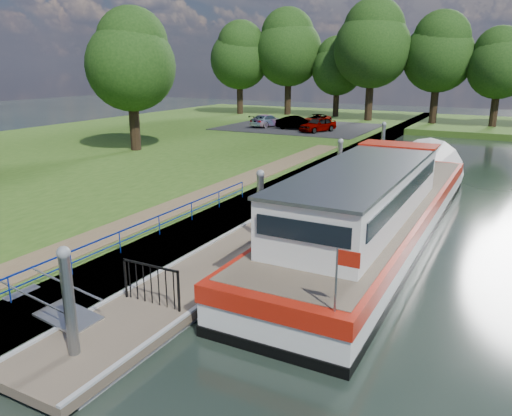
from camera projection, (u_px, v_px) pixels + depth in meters
The scene contains 17 objects.
ground at pixel (93, 358), 11.70m from camera, with size 160.00×160.00×0.00m, color black.
riverbank at pixel (61, 164), 32.45m from camera, with size 32.00×90.00×0.78m, color #2D4E16.
bank_edge at pixel (275, 192), 25.48m from camera, with size 1.10×90.00×0.78m, color #473D2D.
footpath at pixel (159, 214), 20.26m from camera, with size 1.60×40.00×0.05m, color brown.
carpark at pixel (300, 127), 48.70m from camera, with size 14.00×12.00×0.06m, color black.
blue_fence at pixel (96, 247), 15.13m from camera, with size 0.04×18.04×0.72m.
pontoon at pixel (306, 212), 22.69m from camera, with size 2.50×30.00×0.56m.
mooring_piles at pixel (306, 188), 22.38m from camera, with size 0.30×27.30×3.55m.
gangway at pixel (52, 307), 12.79m from camera, with size 2.58×1.00×0.92m.
gate_panel at pixel (151, 279), 13.25m from camera, with size 1.85×0.05×1.15m.
barge at pixel (382, 206), 20.27m from camera, with size 4.36×21.15×4.78m.
horizon_trees at pixel (426, 52), 51.56m from camera, with size 54.38×10.03×12.87m.
bank_tree_a at pixel (131, 59), 34.02m from camera, with size 6.12×6.12×9.72m.
car_a at pixel (318, 124), 44.78m from camera, with size 1.53×3.79×1.29m, color #999999.
car_b at pixel (296, 123), 46.36m from camera, with size 1.29×3.69×1.22m, color #999999.
car_c at pixel (267, 120), 48.52m from camera, with size 1.65×4.06×1.18m, color #999999.
car_d at pixel (316, 120), 49.42m from camera, with size 1.83×3.97×1.10m, color #999999.
Camera 1 is at (8.21, -7.28, 6.61)m, focal length 35.00 mm.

